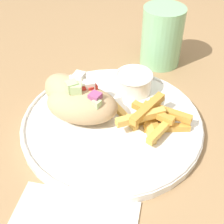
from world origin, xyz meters
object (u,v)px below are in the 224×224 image
object	(u,v)px
sauce_ramekin	(133,81)
water_glass	(162,39)
pita_sandwich_near	(82,104)
pita_sandwich_far	(69,93)
plate	(112,123)
fries_pile	(152,117)

from	to	relation	value
sauce_ramekin	water_glass	size ratio (longest dim) A/B	0.57
pita_sandwich_near	pita_sandwich_far	bearing A→B (deg)	145.62
pita_sandwich_near	water_glass	xyz separation A→B (m)	(0.15, 0.20, 0.01)
water_glass	pita_sandwich_far	bearing A→B (deg)	-134.59
plate	pita_sandwich_near	distance (m)	0.06
pita_sandwich_near	pita_sandwich_far	size ratio (longest dim) A/B	1.09
plate	pita_sandwich_far	world-z (taller)	pita_sandwich_far
pita_sandwich_far	water_glass	bearing A→B (deg)	88.67
pita_sandwich_near	sauce_ramekin	world-z (taller)	pita_sandwich_near
plate	pita_sandwich_near	bearing A→B (deg)	171.16
plate	fries_pile	world-z (taller)	fries_pile
plate	fries_pile	distance (m)	0.07
plate	sauce_ramekin	bearing A→B (deg)	66.65
pita_sandwich_far	fries_pile	size ratio (longest dim) A/B	0.88
pita_sandwich_near	pita_sandwich_far	xyz separation A→B (m)	(-0.02, 0.02, 0.00)
fries_pile	water_glass	size ratio (longest dim) A/B	1.10
pita_sandwich_near	pita_sandwich_far	world-z (taller)	pita_sandwich_far
water_glass	plate	bearing A→B (deg)	-115.65
plate	fries_pile	bearing A→B (deg)	-4.58
pita_sandwich_far	fries_pile	xyz separation A→B (m)	(0.14, -0.04, -0.02)
fries_pile	water_glass	world-z (taller)	water_glass
pita_sandwich_near	plate	bearing A→B (deg)	2.28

